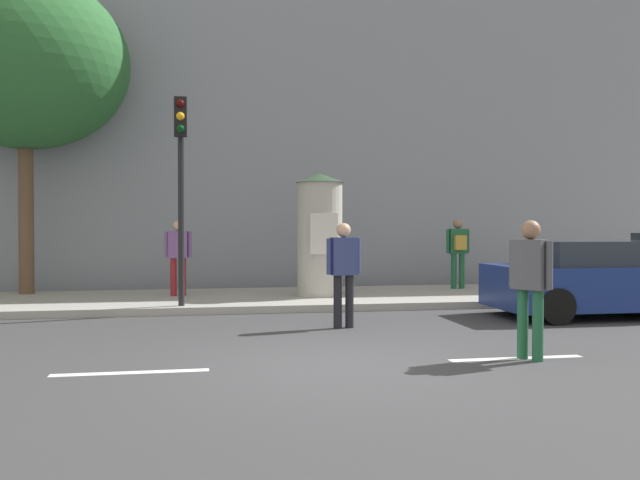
{
  "coord_description": "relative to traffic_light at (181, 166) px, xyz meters",
  "views": [
    {
      "loc": [
        -1.6,
        -7.98,
        1.69
      ],
      "look_at": [
        0.2,
        2.0,
        1.5
      ],
      "focal_mm": 37.55,
      "sensor_mm": 36.0,
      "label": 1
    }
  ],
  "objects": [
    {
      "name": "ground_plane",
      "position": [
        1.96,
        -5.24,
        -2.88
      ],
      "size": [
        80.0,
        80.0,
        0.0
      ],
      "primitive_type": "plane",
      "color": "#38383A"
    },
    {
      "name": "parked_car_silver",
      "position": [
        7.9,
        -1.74,
        -2.18
      ],
      "size": [
        4.36,
        2.01,
        1.44
      ],
      "color": "navy",
      "rests_on": "ground_plane"
    },
    {
      "name": "pedestrian_with_bag",
      "position": [
        6.71,
        2.58,
        -1.69
      ],
      "size": [
        0.6,
        0.39,
        1.74
      ],
      "color": "#1E5938",
      "rests_on": "sidewalk_curb"
    },
    {
      "name": "poster_column",
      "position": [
        3.01,
        1.55,
        -1.34
      ],
      "size": [
        1.11,
        1.11,
        2.74
      ],
      "color": "#B2ADA3",
      "rests_on": "sidewalk_curb"
    },
    {
      "name": "street_tree",
      "position": [
        -3.58,
        3.15,
        2.59
      ],
      "size": [
        4.69,
        4.69,
        7.33
      ],
      "color": "brown",
      "rests_on": "sidewalk_curb"
    },
    {
      "name": "lane_markings",
      "position": [
        1.96,
        -5.24,
        -2.88
      ],
      "size": [
        25.8,
        0.16,
        0.01
      ],
      "color": "silver",
      "rests_on": "ground_plane"
    },
    {
      "name": "pedestrian_in_red_top",
      "position": [
        4.51,
        -5.34,
        -1.81
      ],
      "size": [
        0.51,
        0.54,
        1.78
      ],
      "color": "#1E5938",
      "rests_on": "ground_plane"
    },
    {
      "name": "traffic_light",
      "position": [
        0.0,
        0.0,
        0.0
      ],
      "size": [
        0.24,
        0.45,
        4.03
      ],
      "color": "black",
      "rests_on": "sidewalk_curb"
    },
    {
      "name": "sidewalk_curb",
      "position": [
        1.96,
        1.76,
        -2.8
      ],
      "size": [
        36.0,
        4.0,
        0.15
      ],
      "primitive_type": "cube",
      "color": "#9E9B93",
      "rests_on": "ground_plane"
    },
    {
      "name": "pedestrian_in_light_jacket",
      "position": [
        -0.12,
        2.04,
        -1.74
      ],
      "size": [
        0.6,
        0.27,
        1.69
      ],
      "color": "maroon",
      "rests_on": "sidewalk_curb"
    },
    {
      "name": "building_backdrop",
      "position": [
        1.96,
        6.76,
        3.07
      ],
      "size": [
        36.0,
        5.0,
        11.89
      ],
      "primitive_type": "cube",
      "color": "gray",
      "rests_on": "ground_plane"
    },
    {
      "name": "pedestrian_near_pole",
      "position": [
        2.72,
        -2.3,
        -1.84
      ],
      "size": [
        0.6,
        0.3,
        1.76
      ],
      "color": "black",
      "rests_on": "ground_plane"
    }
  ]
}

